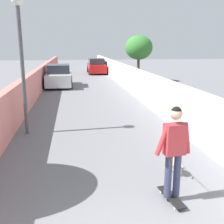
{
  "coord_description": "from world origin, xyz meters",
  "views": [
    {
      "loc": [
        -1.99,
        0.78,
        2.83
      ],
      "look_at": [
        5.29,
        -0.29,
        1.0
      ],
      "focal_mm": 42.93,
      "sensor_mm": 36.0,
      "label": 1
    }
  ],
  "objects_px": {
    "skateboard": "(171,197)",
    "dog": "(175,162)",
    "tree_right_mid": "(139,48)",
    "lamp_post": "(20,41)",
    "person_skateboarder": "(174,145)",
    "car_far": "(96,66)",
    "car_near": "(59,76)"
  },
  "relations": [
    {
      "from": "lamp_post",
      "to": "dog",
      "type": "relative_size",
      "value": 3.26
    },
    {
      "from": "tree_right_mid",
      "to": "car_far",
      "type": "height_order",
      "value": "tree_right_mid"
    },
    {
      "from": "car_far",
      "to": "dog",
      "type": "bearing_deg",
      "value": 179.3
    },
    {
      "from": "person_skateboarder",
      "to": "skateboard",
      "type": "bearing_deg",
      "value": -14.04
    },
    {
      "from": "skateboard",
      "to": "dog",
      "type": "bearing_deg",
      "value": -24.0
    },
    {
      "from": "tree_right_mid",
      "to": "car_near",
      "type": "distance_m",
      "value": 6.67
    },
    {
      "from": "person_skateboarder",
      "to": "car_far",
      "type": "bearing_deg",
      "value": -1.77
    },
    {
      "from": "lamp_post",
      "to": "skateboard",
      "type": "bearing_deg",
      "value": -143.65
    },
    {
      "from": "person_skateboarder",
      "to": "dog",
      "type": "distance_m",
      "value": 1.39
    },
    {
      "from": "dog",
      "to": "car_far",
      "type": "height_order",
      "value": "car_far"
    },
    {
      "from": "lamp_post",
      "to": "car_near",
      "type": "xyz_separation_m",
      "value": [
        10.55,
        -0.6,
        -2.24
      ]
    },
    {
      "from": "skateboard",
      "to": "person_skateboarder",
      "type": "height_order",
      "value": "person_skateboarder"
    },
    {
      "from": "tree_right_mid",
      "to": "lamp_post",
      "type": "bearing_deg",
      "value": 151.1
    },
    {
      "from": "car_near",
      "to": "dog",
      "type": "bearing_deg",
      "value": -167.31
    },
    {
      "from": "skateboard",
      "to": "person_skateboarder",
      "type": "xyz_separation_m",
      "value": [
        -0.0,
        0.0,
        1.03
      ]
    },
    {
      "from": "lamp_post",
      "to": "car_near",
      "type": "relative_size",
      "value": 1.08
    },
    {
      "from": "skateboard",
      "to": "dog",
      "type": "height_order",
      "value": "dog"
    },
    {
      "from": "tree_right_mid",
      "to": "lamp_post",
      "type": "height_order",
      "value": "lamp_post"
    },
    {
      "from": "lamp_post",
      "to": "person_skateboarder",
      "type": "relative_size",
      "value": 2.5
    },
    {
      "from": "tree_right_mid",
      "to": "skateboard",
      "type": "relative_size",
      "value": 4.43
    },
    {
      "from": "tree_right_mid",
      "to": "person_skateboarder",
      "type": "xyz_separation_m",
      "value": [
        -16.71,
        3.46,
        -1.57
      ]
    },
    {
      "from": "tree_right_mid",
      "to": "car_far",
      "type": "xyz_separation_m",
      "value": [
        7.26,
        2.72,
        -1.96
      ]
    },
    {
      "from": "dog",
      "to": "lamp_post",
      "type": "bearing_deg",
      "value": 47.38
    },
    {
      "from": "car_far",
      "to": "lamp_post",
      "type": "bearing_deg",
      "value": 168.3
    },
    {
      "from": "lamp_post",
      "to": "skateboard",
      "type": "height_order",
      "value": "lamp_post"
    },
    {
      "from": "skateboard",
      "to": "dog",
      "type": "relative_size",
      "value": 0.62
    },
    {
      "from": "car_far",
      "to": "person_skateboarder",
      "type": "bearing_deg",
      "value": 178.23
    },
    {
      "from": "skateboard",
      "to": "car_far",
      "type": "distance_m",
      "value": 24.0
    },
    {
      "from": "dog",
      "to": "car_near",
      "type": "bearing_deg",
      "value": 12.69
    },
    {
      "from": "lamp_post",
      "to": "car_near",
      "type": "distance_m",
      "value": 10.8
    },
    {
      "from": "car_near",
      "to": "car_far",
      "type": "height_order",
      "value": "same"
    },
    {
      "from": "lamp_post",
      "to": "person_skateboarder",
      "type": "bearing_deg",
      "value": -143.65
    }
  ]
}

